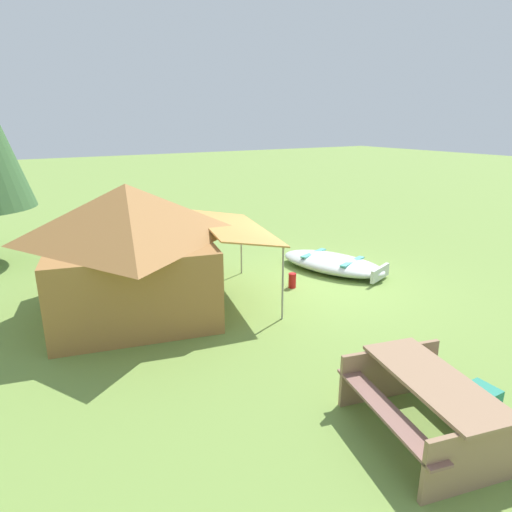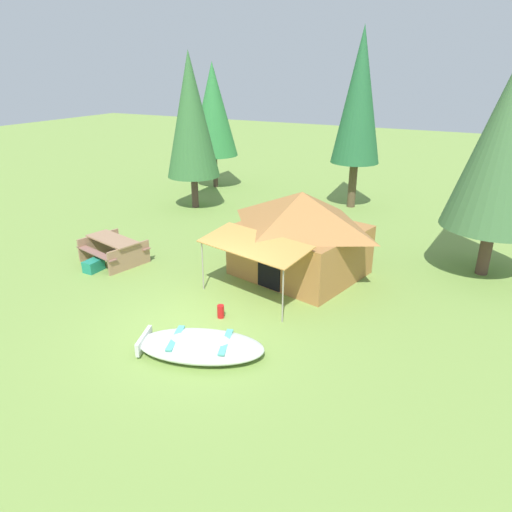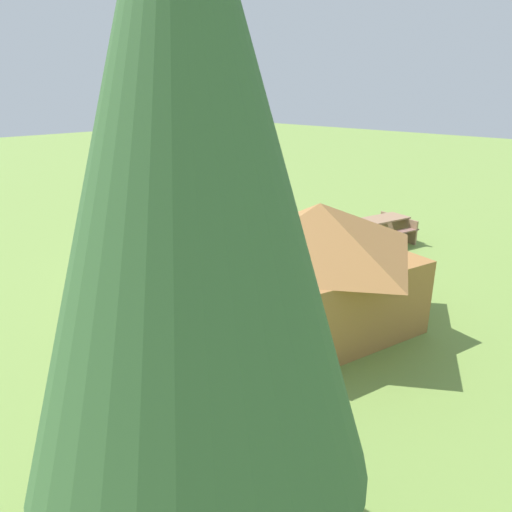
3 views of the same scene
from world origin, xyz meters
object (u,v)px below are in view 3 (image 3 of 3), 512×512
(picnic_table, at_px, (379,228))
(beached_rowboat, at_px, (179,254))
(pine_tree_side, at_px, (189,182))
(canvas_cabin_tent, at_px, (317,264))
(fuel_can, at_px, (228,266))
(cooler_box, at_px, (356,232))

(picnic_table, bearing_deg, beached_rowboat, -30.08)
(beached_rowboat, bearing_deg, pine_tree_side, 55.11)
(pine_tree_side, bearing_deg, beached_rowboat, -124.89)
(canvas_cabin_tent, xyz_separation_m, fuel_can, (-0.69, -3.29, -1.11))
(beached_rowboat, xyz_separation_m, fuel_can, (-0.41, 1.52, -0.04))
(beached_rowboat, height_order, cooler_box, beached_rowboat)
(picnic_table, xyz_separation_m, fuel_can, (4.75, -1.47, -0.32))
(beached_rowboat, relative_size, pine_tree_side, 0.48)
(beached_rowboat, height_order, picnic_table, picnic_table)
(picnic_table, height_order, cooler_box, picnic_table)
(fuel_can, bearing_deg, pine_tree_side, 46.34)
(cooler_box, bearing_deg, pine_tree_side, 26.31)
(picnic_table, bearing_deg, fuel_can, -17.24)
(cooler_box, xyz_separation_m, pine_tree_side, (10.27, 5.08, 3.63))
(beached_rowboat, relative_size, fuel_can, 9.10)
(beached_rowboat, distance_m, picnic_table, 5.97)
(beached_rowboat, bearing_deg, cooler_box, 157.43)
(beached_rowboat, bearing_deg, canvas_cabin_tent, 86.71)
(canvas_cabin_tent, bearing_deg, cooler_box, -154.31)
(pine_tree_side, bearing_deg, fuel_can, -133.66)
(fuel_can, relative_size, pine_tree_side, 0.05)
(picnic_table, bearing_deg, cooler_box, -93.75)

